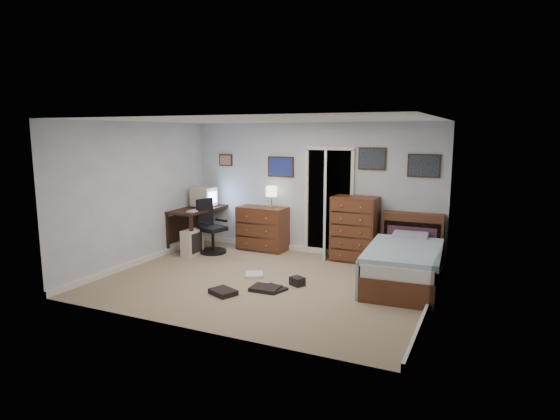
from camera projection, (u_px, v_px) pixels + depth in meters
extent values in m
cube|color=gray|center=(266.00, 282.00, 7.36)|extent=(5.00, 4.00, 0.02)
cube|color=black|center=(199.00, 209.00, 9.40)|extent=(0.67, 1.42, 0.04)
cube|color=black|center=(167.00, 234.00, 8.99)|extent=(0.06, 0.06, 0.77)
cube|color=black|center=(192.00, 237.00, 8.75)|extent=(0.06, 0.06, 0.77)
cube|color=black|center=(206.00, 222.00, 10.18)|extent=(0.06, 0.06, 0.77)
cube|color=black|center=(229.00, 224.00, 9.94)|extent=(0.06, 0.06, 0.77)
cube|color=black|center=(187.00, 225.00, 9.59)|extent=(0.05, 1.31, 0.54)
cube|color=beige|center=(204.00, 197.00, 9.49)|extent=(0.42, 0.40, 0.37)
cube|color=#8CB2F2|center=(213.00, 197.00, 9.40)|extent=(0.01, 0.31, 0.24)
cube|color=beige|center=(204.00, 206.00, 9.52)|extent=(0.28, 0.28, 0.02)
cube|color=beige|center=(196.00, 210.00, 9.01)|extent=(0.17, 0.44, 0.03)
cube|color=beige|center=(192.00, 242.00, 8.91)|extent=(0.22, 0.46, 0.49)
cube|color=black|center=(197.00, 243.00, 8.87)|extent=(0.01, 0.33, 0.38)
cylinder|color=black|center=(213.00, 251.00, 9.08)|extent=(0.62, 0.62, 0.06)
cylinder|color=black|center=(213.00, 241.00, 9.05)|extent=(0.07, 0.07, 0.39)
cube|color=black|center=(213.00, 229.00, 9.01)|extent=(0.52, 0.52, 0.08)
cube|color=black|center=(205.00, 212.00, 9.09)|extent=(0.15, 0.39, 0.54)
cube|color=black|center=(203.00, 224.00, 8.81)|extent=(0.30, 0.12, 0.04)
cube|color=black|center=(221.00, 220.00, 9.17)|extent=(0.30, 0.12, 0.04)
cube|color=maroon|center=(215.00, 219.00, 10.18)|extent=(0.18, 0.18, 0.89)
cube|color=brown|center=(263.00, 228.00, 9.28)|extent=(0.99, 0.53, 0.86)
cylinder|color=gold|center=(272.00, 207.00, 9.12)|extent=(0.14, 0.14, 0.02)
cylinder|color=gold|center=(272.00, 201.00, 9.10)|extent=(0.03, 0.03, 0.26)
cylinder|color=beige|center=(272.00, 191.00, 9.07)|extent=(0.23, 0.23, 0.19)
cube|color=black|center=(334.00, 201.00, 9.11)|extent=(0.90, 0.60, 2.00)
cube|color=white|center=(307.00, 201.00, 9.00)|extent=(0.06, 0.05, 2.00)
cube|color=white|center=(352.00, 204.00, 8.63)|extent=(0.06, 0.05, 2.00)
cube|color=white|center=(330.00, 148.00, 8.65)|extent=(0.96, 0.05, 0.06)
cube|color=white|center=(325.00, 204.00, 8.74)|extent=(0.31, 0.77, 2.00)
sphere|color=gold|center=(338.00, 206.00, 8.48)|extent=(0.06, 0.06, 0.06)
cube|color=brown|center=(355.00, 229.00, 8.45)|extent=(0.82, 0.50, 1.18)
cube|color=brown|center=(412.00, 239.00, 8.17)|extent=(1.04, 0.27, 0.93)
cube|color=black|center=(412.00, 230.00, 8.07)|extent=(0.95, 0.11, 0.31)
cube|color=maroon|center=(412.00, 233.00, 8.08)|extent=(0.83, 0.13, 0.23)
cube|color=brown|center=(404.00, 273.00, 7.17)|extent=(1.13, 2.08, 0.35)
cube|color=white|center=(405.00, 257.00, 7.13)|extent=(1.09, 2.03, 0.18)
cube|color=#669FBD|center=(404.00, 251.00, 7.02)|extent=(1.18, 1.78, 0.10)
cube|color=#669FBD|center=(368.00, 265.00, 7.25)|extent=(0.15, 1.71, 0.54)
cube|color=#6B77AB|center=(410.00, 237.00, 7.80)|extent=(0.58, 0.42, 0.13)
cube|color=#331E11|center=(226.00, 160.00, 9.63)|extent=(0.30, 0.03, 0.24)
cube|color=brown|center=(225.00, 160.00, 9.62)|extent=(0.25, 0.01, 0.19)
cube|color=#331E11|center=(281.00, 167.00, 9.13)|extent=(0.55, 0.03, 0.40)
cube|color=navy|center=(280.00, 167.00, 9.12)|extent=(0.50, 0.01, 0.35)
cube|color=#331E11|center=(372.00, 159.00, 8.36)|extent=(0.50, 0.03, 0.40)
cube|color=black|center=(372.00, 159.00, 8.34)|extent=(0.45, 0.01, 0.35)
cube|color=#331E11|center=(424.00, 166.00, 8.00)|extent=(0.55, 0.03, 0.40)
cube|color=black|center=(424.00, 166.00, 7.99)|extent=(0.50, 0.01, 0.35)
cube|color=black|center=(273.00, 288.00, 6.97)|extent=(0.44, 0.38, 0.04)
cube|color=black|center=(265.00, 288.00, 6.93)|extent=(0.43, 0.34, 0.06)
cube|color=black|center=(223.00, 292.00, 6.76)|extent=(0.45, 0.40, 0.07)
cube|color=black|center=(297.00, 281.00, 7.15)|extent=(0.26, 0.24, 0.13)
cube|color=silver|center=(254.00, 275.00, 7.62)|extent=(0.40, 0.42, 0.05)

